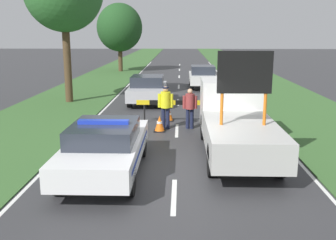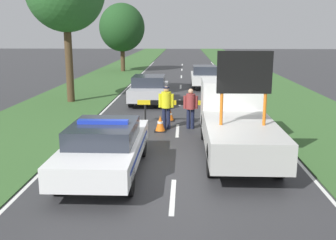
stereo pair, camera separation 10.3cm
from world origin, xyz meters
name	(u,v)px [view 2 (the right image)]	position (x,y,z in m)	size (l,w,h in m)	color
ground_plane	(174,173)	(0.00, 0.00, 0.00)	(160.00, 160.00, 0.00)	#333335
lane_markings	(180,98)	(0.00, 12.45, 0.00)	(7.47, 55.89, 0.01)	silver
grass_verge_left	(101,81)	(-6.22, 20.00, 0.01)	(4.87, 120.00, 0.03)	#38602D
grass_verge_right	(262,82)	(6.22, 20.00, 0.01)	(4.87, 120.00, 0.03)	#38602D
police_car	(105,146)	(-1.89, -0.04, 0.76)	(1.92, 4.92, 1.52)	white
work_truck	(235,119)	(1.89, 2.07, 1.07)	(2.02, 5.88, 3.30)	white
road_barrier	(176,104)	(-0.08, 6.11, 0.81)	(3.30, 0.08, 0.97)	black
police_officer	(166,104)	(-0.46, 5.11, 1.01)	(0.61, 0.39, 1.71)	#191E38
pedestrian_civilian	(191,105)	(0.51, 5.13, 0.95)	(0.58, 0.37, 1.61)	#191E38
traffic_cone_near_police	(170,115)	(-0.35, 6.52, 0.26)	(0.38, 0.38, 0.53)	black
traffic_cone_centre_front	(117,125)	(-2.27, 4.11, 0.36)	(0.53, 0.53, 0.73)	black
traffic_cone_near_truck	(160,124)	(-0.67, 4.64, 0.31)	(0.45, 0.45, 0.62)	black
queued_car_sedan_silver	(149,89)	(-1.65, 10.85, 0.76)	(1.90, 4.25, 1.49)	#B2B2B7
queued_car_van_white	(205,76)	(1.65, 17.00, 0.79)	(1.80, 4.21, 1.52)	silver
roadside_tree_near_right	(122,28)	(-5.74, 28.09, 4.18)	(4.33, 4.33, 6.47)	#4C3823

